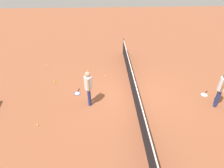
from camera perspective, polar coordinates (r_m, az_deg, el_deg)
The scene contains 12 objects.
ground_plane at distance 9.33m, azimuth 6.37°, elevation -3.60°, with size 40.00×40.00×0.00m, color #9E5638.
court_net at distance 9.03m, azimuth 6.57°, elevation -1.08°, with size 10.09×0.09×1.07m.
player_near_side at distance 8.27m, azimuth -7.17°, elevation -0.49°, with size 0.53×0.38×1.70m.
player_far_side at distance 9.40m, azimuth 30.27°, elevation -0.80°, with size 0.50×0.46×1.70m.
tennis_racket_near_player at distance 9.59m, azimuth -10.46°, elevation -2.72°, with size 0.60×0.36×0.03m.
tennis_racket_far_player at distance 10.40m, azimuth 26.14°, elevation -2.89°, with size 0.54×0.53×0.03m.
tennis_ball_near_player at distance 10.78m, azimuth -2.08°, elevation 2.51°, with size 0.07×0.07×0.07m, color #C6E033.
tennis_ball_by_net at distance 8.33m, azimuth -21.61°, elevation -11.48°, with size 0.07×0.07×0.07m, color #C6E033.
tennis_ball_midcourt at distance 10.79m, azimuth -16.97°, elevation 0.91°, with size 0.07×0.07×0.07m, color #C6E033.
tennis_ball_baseline at distance 11.41m, azimuth -7.31°, elevation 4.12°, with size 0.07×0.07×0.07m, color #C6E033.
tennis_ball_stray_left at distance 10.63m, azimuth -16.89°, elevation 0.37°, with size 0.07×0.07×0.07m, color #C6E033.
tennis_ball_stray_right at distance 12.57m, azimuth -19.15°, elevation 5.39°, with size 0.07×0.07×0.07m, color #C6E033.
Camera 1 is at (7.30, -1.39, 5.64)m, focal length 30.23 mm.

